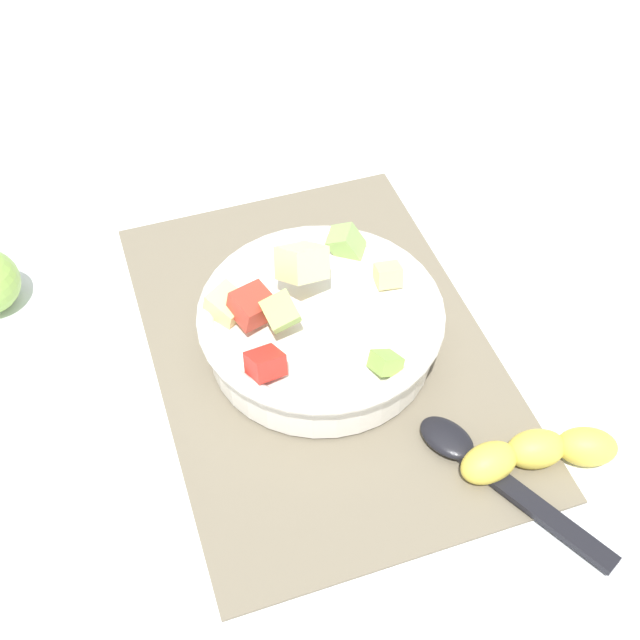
{
  "coord_description": "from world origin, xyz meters",
  "views": [
    {
      "loc": [
        -0.51,
        0.18,
        0.66
      ],
      "look_at": [
        -0.0,
        0.0,
        0.05
      ],
      "focal_mm": 47.0,
      "sensor_mm": 36.0,
      "label": 1
    }
  ],
  "objects": [
    {
      "name": "ground_plane",
      "position": [
        0.0,
        0.0,
        0.0
      ],
      "size": [
        2.4,
        2.4,
        0.0
      ],
      "primitive_type": "plane",
      "color": "silver"
    },
    {
      "name": "placemat",
      "position": [
        0.0,
        0.0,
        0.0
      ],
      "size": [
        0.48,
        0.33,
        0.01
      ],
      "primitive_type": "cube",
      "color": "#756B56",
      "rests_on": "ground_plane"
    },
    {
      "name": "salad_bowl",
      "position": [
        -0.0,
        0.0,
        0.04
      ],
      "size": [
        0.24,
        0.24,
        0.12
      ],
      "color": "white",
      "rests_on": "placemat"
    },
    {
      "name": "serving_spoon",
      "position": [
        -0.18,
        -0.09,
        0.01
      ],
      "size": [
        0.2,
        0.12,
        0.01
      ],
      "color": "black",
      "rests_on": "placemat"
    },
    {
      "name": "banana_whole",
      "position": [
        -0.19,
        -0.14,
        0.02
      ],
      "size": [
        0.06,
        0.15,
        0.04
      ],
      "color": "yellow",
      "rests_on": "ground_plane"
    }
  ]
}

